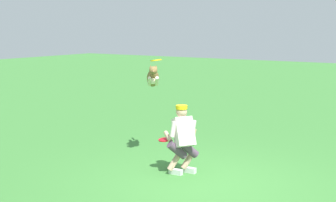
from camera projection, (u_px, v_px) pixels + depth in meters
The scene contains 5 objects.
ground_plane at pixel (203, 183), 8.69m from camera, with size 60.00×60.00×0.00m, color #3D7F36.
person at pixel (183, 137), 9.17m from camera, with size 0.71×0.62×1.29m.
dog at pixel (153, 78), 10.41m from camera, with size 0.70×0.91×0.60m.
frisbee_flying at pixel (156, 60), 10.11m from camera, with size 0.24×0.24×0.02m, color yellow.
frisbee_held at pixel (165, 140), 9.36m from camera, with size 0.24×0.24×0.02m, color red.
Camera 1 is at (-4.09, 7.33, 2.76)m, focal length 52.61 mm.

